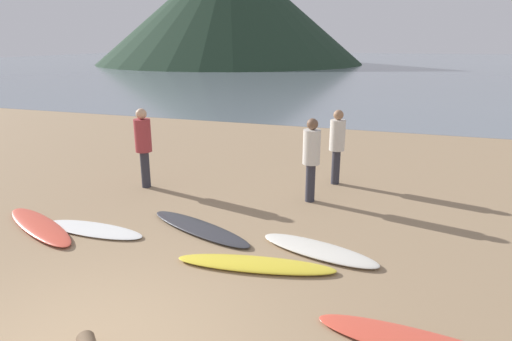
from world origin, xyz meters
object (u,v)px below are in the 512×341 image
object	(u,v)px
surfboard_3	(255,264)
person_2	(311,153)
surfboard_0	(39,226)
surfboard_2	(199,228)
person_1	(337,141)
person_3	(143,142)
surfboard_1	(94,229)
surfboard_4	(319,250)

from	to	relation	value
surfboard_3	person_2	distance (m)	3.19
surfboard_0	surfboard_2	world-z (taller)	surfboard_0
surfboard_3	person_1	bearing A→B (deg)	74.82
person_1	person_3	size ratio (longest dim) A/B	0.96
surfboard_3	person_2	size ratio (longest dim) A/B	1.37
surfboard_0	person_3	size ratio (longest dim) A/B	1.31
surfboard_0	surfboard_1	xyz separation A→B (m)	(1.00, 0.21, -0.02)
surfboard_0	person_1	world-z (taller)	person_1
surfboard_2	person_1	bearing A→B (deg)	83.39
surfboard_2	surfboard_3	distance (m)	1.66
surfboard_4	person_3	xyz separation A→B (m)	(-4.39, 1.98, 1.02)
surfboard_3	person_3	bearing A→B (deg)	134.02
person_1	person_3	world-z (taller)	person_3
surfboard_1	surfboard_0	bearing A→B (deg)	-166.42
surfboard_1	person_1	xyz separation A→B (m)	(3.65, 4.07, 1.00)
surfboard_2	person_3	xyz separation A→B (m)	(-2.21, 1.81, 1.03)
surfboard_0	person_1	xyz separation A→B (m)	(4.65, 4.28, 0.98)
person_3	person_2	bearing A→B (deg)	-62.36
surfboard_0	surfboard_4	size ratio (longest dim) A/B	1.19
surfboard_4	person_1	distance (m)	3.76
surfboard_1	surfboard_4	world-z (taller)	surfboard_4
surfboard_1	surfboard_2	xyz separation A→B (m)	(1.77, 0.63, 0.01)
person_2	person_3	xyz separation A→B (m)	(-3.77, -0.28, 0.03)
surfboard_2	surfboard_4	distance (m)	2.19
surfboard_1	surfboard_4	xyz separation A→B (m)	(3.95, 0.45, 0.02)
person_1	surfboard_2	bearing A→B (deg)	-98.04
surfboard_4	person_2	distance (m)	2.55
surfboard_1	person_2	world-z (taller)	person_2
person_1	person_2	world-z (taller)	person_2
surfboard_2	surfboard_3	size ratio (longest dim) A/B	0.99
surfboard_4	person_2	xyz separation A→B (m)	(-0.62, 2.26, 0.99)
surfboard_0	person_1	size ratio (longest dim) A/B	1.36
person_2	person_3	distance (m)	3.78
surfboard_0	person_3	bearing A→B (deg)	104.00
surfboard_3	person_3	distance (m)	4.63
surfboard_3	surfboard_4	world-z (taller)	surfboard_4
surfboard_3	person_2	world-z (taller)	person_2
surfboard_2	surfboard_4	size ratio (longest dim) A/B	1.19
surfboard_2	person_1	xyz separation A→B (m)	(1.88, 3.44, 0.99)
surfboard_1	surfboard_3	world-z (taller)	surfboard_3
surfboard_3	person_1	size ratio (longest dim) A/B	1.38
surfboard_1	person_3	world-z (taller)	person_3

